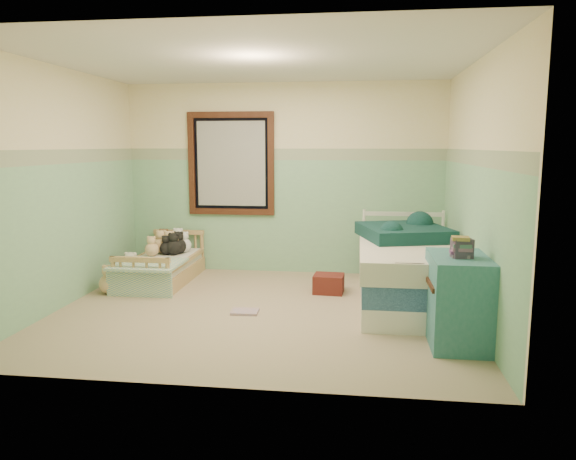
# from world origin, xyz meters

# --- Properties ---
(floor) EXTENTS (4.20, 3.60, 0.02)m
(floor) POSITION_xyz_m (0.00, 0.00, -0.01)
(floor) COLOR gray
(floor) RESTS_ON ground
(ceiling) EXTENTS (4.20, 3.60, 0.02)m
(ceiling) POSITION_xyz_m (0.00, 0.00, 2.51)
(ceiling) COLOR silver
(ceiling) RESTS_ON wall_back
(wall_back) EXTENTS (4.20, 0.04, 2.50)m
(wall_back) POSITION_xyz_m (0.00, 1.80, 1.25)
(wall_back) COLOR beige
(wall_back) RESTS_ON floor
(wall_front) EXTENTS (4.20, 0.04, 2.50)m
(wall_front) POSITION_xyz_m (0.00, -1.80, 1.25)
(wall_front) COLOR beige
(wall_front) RESTS_ON floor
(wall_left) EXTENTS (0.04, 3.60, 2.50)m
(wall_left) POSITION_xyz_m (-2.10, 0.00, 1.25)
(wall_left) COLOR beige
(wall_left) RESTS_ON floor
(wall_right) EXTENTS (0.04, 3.60, 2.50)m
(wall_right) POSITION_xyz_m (2.10, 0.00, 1.25)
(wall_right) COLOR beige
(wall_right) RESTS_ON floor
(wainscot_mint) EXTENTS (4.20, 0.01, 1.50)m
(wainscot_mint) POSITION_xyz_m (0.00, 1.79, 0.75)
(wainscot_mint) COLOR #79AE89
(wainscot_mint) RESTS_ON floor
(border_strip) EXTENTS (4.20, 0.01, 0.15)m
(border_strip) POSITION_xyz_m (0.00, 1.79, 1.57)
(border_strip) COLOR #4A6749
(border_strip) RESTS_ON wall_back
(window_frame) EXTENTS (1.16, 0.06, 1.36)m
(window_frame) POSITION_xyz_m (-0.70, 1.76, 1.45)
(window_frame) COLOR black
(window_frame) RESTS_ON wall_back
(window_blinds) EXTENTS (0.92, 0.01, 1.12)m
(window_blinds) POSITION_xyz_m (-0.70, 1.77, 1.45)
(window_blinds) COLOR #B7B8B5
(window_blinds) RESTS_ON window_frame
(toddler_bed_frame) EXTENTS (0.70, 1.41, 0.18)m
(toddler_bed_frame) POSITION_xyz_m (-1.44, 1.05, 0.09)
(toddler_bed_frame) COLOR olive
(toddler_bed_frame) RESTS_ON floor
(toddler_mattress) EXTENTS (0.64, 1.35, 0.12)m
(toddler_mattress) POSITION_xyz_m (-1.44, 1.05, 0.24)
(toddler_mattress) COLOR silver
(toddler_mattress) RESTS_ON toddler_bed_frame
(patchwork_quilt) EXTENTS (0.77, 0.70, 0.03)m
(patchwork_quilt) POSITION_xyz_m (-1.44, 0.61, 0.32)
(patchwork_quilt) COLOR #5592B1
(patchwork_quilt) RESTS_ON toddler_mattress
(plush_bed_brown) EXTENTS (0.20, 0.20, 0.20)m
(plush_bed_brown) POSITION_xyz_m (-1.59, 1.55, 0.40)
(plush_bed_brown) COLOR brown
(plush_bed_brown) RESTS_ON toddler_mattress
(plush_bed_white) EXTENTS (0.21, 0.21, 0.21)m
(plush_bed_white) POSITION_xyz_m (-1.39, 1.55, 0.40)
(plush_bed_white) COLOR white
(plush_bed_white) RESTS_ON toddler_mattress
(plush_bed_tan) EXTENTS (0.21, 0.21, 0.21)m
(plush_bed_tan) POSITION_xyz_m (-1.54, 1.33, 0.40)
(plush_bed_tan) COLOR #E2B786
(plush_bed_tan) RESTS_ON toddler_mattress
(plush_bed_dark) EXTENTS (0.20, 0.20, 0.20)m
(plush_bed_dark) POSITION_xyz_m (-1.31, 1.33, 0.40)
(plush_bed_dark) COLOR black
(plush_bed_dark) RESTS_ON toddler_mattress
(plush_floor_cream) EXTENTS (0.25, 0.25, 0.25)m
(plush_floor_cream) POSITION_xyz_m (-1.85, 1.05, 0.12)
(plush_floor_cream) COLOR silver
(plush_floor_cream) RESTS_ON floor
(plush_floor_tan) EXTENTS (0.23, 0.23, 0.23)m
(plush_floor_tan) POSITION_xyz_m (-1.84, 0.42, 0.11)
(plush_floor_tan) COLOR #E2B786
(plush_floor_tan) RESTS_ON floor
(twin_bed_frame) EXTENTS (1.03, 2.06, 0.22)m
(twin_bed_frame) POSITION_xyz_m (1.55, 0.47, 0.11)
(twin_bed_frame) COLOR white
(twin_bed_frame) RESTS_ON floor
(twin_boxspring) EXTENTS (1.03, 2.06, 0.22)m
(twin_boxspring) POSITION_xyz_m (1.55, 0.47, 0.33)
(twin_boxspring) COLOR navy
(twin_boxspring) RESTS_ON twin_bed_frame
(twin_mattress) EXTENTS (1.07, 2.10, 0.22)m
(twin_mattress) POSITION_xyz_m (1.55, 0.47, 0.55)
(twin_mattress) COLOR beige
(twin_mattress) RESTS_ON twin_boxspring
(teal_blanket) EXTENTS (1.10, 1.13, 0.14)m
(teal_blanket) POSITION_xyz_m (1.50, 0.77, 0.73)
(teal_blanket) COLOR #154141
(teal_blanket) RESTS_ON twin_mattress
(dresser) EXTENTS (0.48, 0.77, 0.77)m
(dresser) POSITION_xyz_m (1.85, -0.68, 0.38)
(dresser) COLOR #2C6F77
(dresser) RESTS_ON floor
(book_stack) EXTENTS (0.18, 0.15, 0.16)m
(book_stack) POSITION_xyz_m (1.85, -0.75, 0.85)
(book_stack) COLOR #4F282E
(book_stack) RESTS_ON dresser
(red_pillow) EXTENTS (0.36, 0.32, 0.21)m
(red_pillow) POSITION_xyz_m (0.67, 0.79, 0.11)
(red_pillow) COLOR maroon
(red_pillow) RESTS_ON floor
(floor_book) EXTENTS (0.28, 0.22, 0.03)m
(floor_book) POSITION_xyz_m (-0.14, -0.09, 0.01)
(floor_book) COLOR #EC9C4F
(floor_book) RESTS_ON floor
(extra_plush_0) EXTENTS (0.20, 0.20, 0.20)m
(extra_plush_0) POSITION_xyz_m (-1.34, 1.24, 0.40)
(extra_plush_0) COLOR black
(extra_plush_0) RESTS_ON toddler_mattress
(extra_plush_1) EXTENTS (0.20, 0.20, 0.20)m
(extra_plush_1) POSITION_xyz_m (-1.42, 1.31, 0.40)
(extra_plush_1) COLOR #E2B786
(extra_plush_1) RESTS_ON toddler_mattress
(extra_plush_2) EXTENTS (0.17, 0.17, 0.17)m
(extra_plush_2) POSITION_xyz_m (-1.59, 1.13, 0.39)
(extra_plush_2) COLOR #E2B786
(extra_plush_2) RESTS_ON toddler_mattress
(extra_plush_3) EXTENTS (0.18, 0.18, 0.18)m
(extra_plush_3) POSITION_xyz_m (-1.34, 1.30, 0.39)
(extra_plush_3) COLOR #E2B786
(extra_plush_3) RESTS_ON toddler_mattress
(extra_plush_4) EXTENTS (0.19, 0.19, 0.19)m
(extra_plush_4) POSITION_xyz_m (-1.26, 1.42, 0.40)
(extra_plush_4) COLOR white
(extra_plush_4) RESTS_ON toddler_mattress
(extra_plush_5) EXTENTS (0.17, 0.17, 0.17)m
(extra_plush_5) POSITION_xyz_m (-1.44, 1.23, 0.39)
(extra_plush_5) COLOR black
(extra_plush_5) RESTS_ON toddler_mattress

